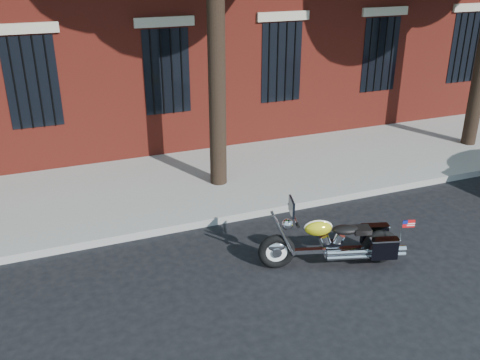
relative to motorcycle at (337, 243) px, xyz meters
name	(u,v)px	position (x,y,z in m)	size (l,w,h in m)	color
ground	(248,257)	(-1.26, 0.76, -0.42)	(120.00, 120.00, 0.00)	black
curb	(221,219)	(-1.26, 2.14, -0.35)	(40.00, 0.16, 0.15)	gray
sidewalk	(192,183)	(-1.26, 4.02, -0.35)	(40.00, 3.60, 0.15)	gray
motorcycle	(337,243)	(0.00, 0.00, 0.00)	(2.31, 1.16, 1.24)	black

